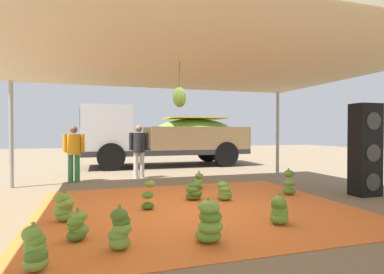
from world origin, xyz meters
The scene contains 18 objects.
ground_plane centered at (0.00, 3.00, 0.00)m, with size 40.00×40.00×0.00m, color #7F6B51.
tarp_orange centered at (0.00, 0.00, 0.01)m, with size 5.59×4.74×0.01m, color orange.
tent_canopy centered at (0.00, -0.09, 2.65)m, with size 8.00×7.00×2.73m.
banana_bunch_0 centered at (0.72, 0.40, 0.19)m, with size 0.40×0.41×0.43m.
banana_bunch_1 centered at (0.59, 1.72, 0.19)m, with size 0.30×0.30×0.44m.
banana_bunch_2 centered at (2.31, 0.50, 0.26)m, with size 0.33×0.35×0.58m.
banana_bunch_3 centered at (-2.36, -1.98, 0.22)m, with size 0.34×0.37×0.49m.
banana_bunch_4 centered at (-0.88, 0.12, 0.25)m, with size 0.28×0.26×0.57m.
banana_bunch_5 centered at (-1.50, -1.65, 0.24)m, with size 0.38×0.39×0.53m.
banana_bunch_6 centered at (0.13, 0.61, 0.18)m, with size 0.42×0.42×0.41m.
banana_bunch_7 centered at (-2.25, -0.24, 0.22)m, with size 0.37×0.39×0.49m.
banana_bunch_8 centered at (0.88, -1.33, 0.21)m, with size 0.39×0.39×0.46m.
banana_bunch_9 centered at (-0.40, -1.75, 0.26)m, with size 0.41×0.42×0.57m.
banana_bunch_10 centered at (-2.00, -1.19, 0.18)m, with size 0.35×0.36×0.42m.
cargo_truck_main centered at (0.79, 7.14, 1.25)m, with size 6.59×2.49×2.40m.
worker_0 centered at (-0.55, 3.97, 0.94)m, with size 0.59×0.36×1.61m.
worker_1 centered at (-2.37, 3.81, 0.91)m, with size 0.57×0.35×1.57m.
speaker_stack centered at (3.87, -0.04, 1.01)m, with size 0.59×0.44×2.02m.
Camera 1 is at (-1.75, -5.40, 1.40)m, focal length 28.99 mm.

